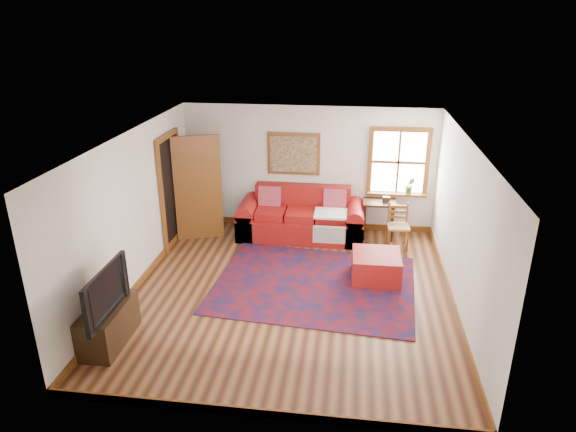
# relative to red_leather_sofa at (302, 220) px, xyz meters

# --- Properties ---
(ground) EXTENTS (5.50, 5.50, 0.00)m
(ground) POSITION_rel_red_leather_sofa_xyz_m (0.08, -2.28, -0.32)
(ground) COLOR #442212
(ground) RESTS_ON ground
(room_envelope) EXTENTS (5.04, 5.54, 2.52)m
(room_envelope) POSITION_rel_red_leather_sofa_xyz_m (0.08, -2.26, 1.33)
(room_envelope) COLOR silver
(room_envelope) RESTS_ON ground
(window) EXTENTS (1.18, 0.20, 1.38)m
(window) POSITION_rel_red_leather_sofa_xyz_m (1.86, 0.43, 1.00)
(window) COLOR white
(window) RESTS_ON ground
(doorway) EXTENTS (0.89, 1.08, 2.14)m
(doorway) POSITION_rel_red_leather_sofa_xyz_m (-2.12, -0.49, 0.75)
(doorway) COLOR black
(doorway) RESTS_ON ground
(framed_artwork) EXTENTS (1.05, 0.07, 0.85)m
(framed_artwork) POSITION_rel_red_leather_sofa_xyz_m (-0.22, 0.44, 1.23)
(framed_artwork) COLOR brown
(framed_artwork) RESTS_ON ground
(persian_rug) EXTENTS (3.40, 2.81, 0.02)m
(persian_rug) POSITION_rel_red_leather_sofa_xyz_m (0.42, -1.97, -0.31)
(persian_rug) COLOR #620E13
(persian_rug) RESTS_ON ground
(red_leather_sofa) EXTENTS (2.45, 1.01, 0.96)m
(red_leather_sofa) POSITION_rel_red_leather_sofa_xyz_m (0.00, 0.00, 0.00)
(red_leather_sofa) COLOR maroon
(red_leather_sofa) RESTS_ON ground
(red_ottoman) EXTENTS (0.80, 0.80, 0.45)m
(red_ottoman) POSITION_rel_red_leather_sofa_xyz_m (1.42, -1.64, -0.09)
(red_ottoman) COLOR maroon
(red_ottoman) RESTS_ON ground
(side_table) EXTENTS (0.63, 0.47, 0.75)m
(side_table) POSITION_rel_red_leather_sofa_xyz_m (1.50, 0.09, 0.31)
(side_table) COLOR #332011
(side_table) RESTS_ON ground
(ladder_back_chair) EXTENTS (0.42, 0.40, 0.85)m
(ladder_back_chair) POSITION_rel_red_leather_sofa_xyz_m (1.85, -0.28, 0.14)
(ladder_back_chair) COLOR tan
(ladder_back_chair) RESTS_ON ground
(media_cabinet) EXTENTS (0.45, 1.00, 0.55)m
(media_cabinet) POSITION_rel_red_leather_sofa_xyz_m (-2.18, -3.91, -0.04)
(media_cabinet) COLOR #332011
(media_cabinet) RESTS_ON ground
(television) EXTENTS (0.15, 1.12, 0.64)m
(television) POSITION_rel_red_leather_sofa_xyz_m (-2.16, -4.06, 0.56)
(television) COLOR black
(television) RESTS_ON media_cabinet
(candle_hurricane) EXTENTS (0.12, 0.12, 0.18)m
(candle_hurricane) POSITION_rel_red_leather_sofa_xyz_m (-2.13, -3.46, 0.32)
(candle_hurricane) COLOR silver
(candle_hurricane) RESTS_ON media_cabinet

